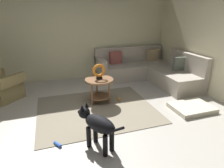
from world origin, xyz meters
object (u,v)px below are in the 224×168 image
Objects in this scene: sectional_couch at (147,70)px; side_table at (99,85)px; torus_sculpture at (99,71)px; dog_toy_bone at (119,99)px; dog_bed_mat at (192,108)px; dog_toy_rope at (58,144)px; dog at (97,125)px; armchair at (1,86)px.

side_table is at bearing -149.00° from sectional_couch.
torus_sculpture reaches higher than dog_toy_bone.
dog_bed_mat reaches higher than dog_toy_bone.
sectional_couch is 6.90× the size of torus_sculpture.
side_table is 1.84× the size of torus_sculpture.
dog_toy_rope is at bearing -139.44° from dog_toy_bone.
dog is at bearing -130.48° from sectional_couch.
side_table reaches higher than dog_toy_rope.
dog_toy_rope is (-2.65, -0.32, -0.02)m from dog_bed_mat.
dog_bed_mat is (1.68, -0.92, -0.37)m from side_table.
side_table reaches higher than dog_bed_mat.
dog_toy_rope is (-0.97, -1.23, -0.69)m from torus_sculpture.
sectional_couch is 1.95m from dog_bed_mat.
dog reaches higher than side_table.
sectional_couch is at bearing 31.00° from side_table.
armchair is at bearing -176.71° from sectional_couch.
dog_toy_rope is 0.78× the size of dog_toy_bone.
torus_sculpture is 0.41× the size of dog_bed_mat.
armchair is 2.32m from dog_toy_rope.
sectional_couch is at bearing 16.36° from dog.
dog_bed_mat is at bearing 18.79° from armchair.
armchair reaches higher than dog.
sectional_couch reaches higher than dog_bed_mat.
dog_bed_mat is 1.53m from dog_toy_bone.
sectional_couch is 1.65m from dog_toy_bone.
sectional_couch is 2.27× the size of armchair.
dog is at bearing -165.81° from dog_bed_mat.
torus_sculpture is at bearing 176.46° from dog_toy_bone.
dog_bed_mat is (1.68, -0.92, -0.67)m from torus_sculpture.
armchair is 4.10m from dog_bed_mat.
sectional_couch is 16.01× the size of dog_toy_rope.
dog is at bearing -120.95° from dog_toy_bone.
torus_sculpture is 1.81× the size of dog_toy_bone.
dog is at bearing -105.69° from torus_sculpture.
dog is (-2.10, -2.46, 0.09)m from sectional_couch.
dog_bed_mat is 5.69× the size of dog_toy_rope.
sectional_couch is at bearing 40.24° from dog_toy_rope.
side_table is at bearing 41.14° from dog.
dog_bed_mat is (-0.01, -1.93, -0.25)m from sectional_couch.
dog_bed_mat is 2.18m from dog.
torus_sculpture is (2.02, -0.81, 0.39)m from armchair.
dog_toy_bone reaches higher than dog_toy_rope.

